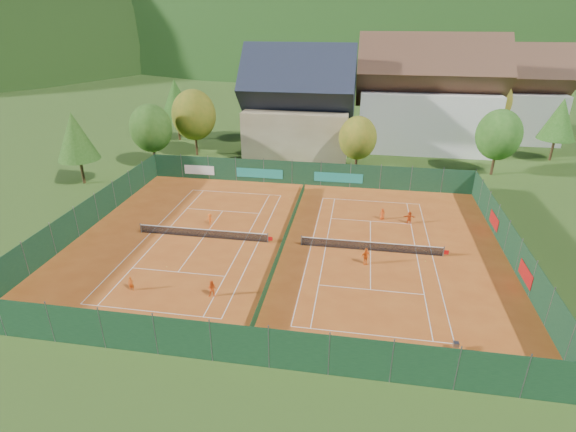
# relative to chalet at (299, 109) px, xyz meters

# --- Properties ---
(ground) EXTENTS (600.00, 600.00, 0.00)m
(ground) POSITION_rel_chalet_xyz_m (3.00, -30.00, -6.64)
(ground) COLOR #2D4C17
(ground) RESTS_ON ground
(clay_pad) EXTENTS (40.00, 32.00, 0.01)m
(clay_pad) POSITION_rel_chalet_xyz_m (3.00, -30.00, -6.62)
(clay_pad) COLOR #B04F1A
(clay_pad) RESTS_ON ground
(court_markings_left) EXTENTS (11.03, 23.83, 0.00)m
(court_markings_left) POSITION_rel_chalet_xyz_m (-5.00, -30.00, -6.61)
(court_markings_left) COLOR white
(court_markings_left) RESTS_ON ground
(court_markings_right) EXTENTS (11.03, 23.83, 0.00)m
(court_markings_right) POSITION_rel_chalet_xyz_m (11.00, -30.00, -6.61)
(court_markings_right) COLOR white
(court_markings_right) RESTS_ON ground
(tennis_net_left) EXTENTS (13.30, 0.10, 1.02)m
(tennis_net_left) POSITION_rel_chalet_xyz_m (-4.85, -30.00, -6.12)
(tennis_net_left) COLOR #59595B
(tennis_net_left) RESTS_ON ground
(tennis_net_right) EXTENTS (13.30, 0.10, 1.02)m
(tennis_net_right) POSITION_rel_chalet_xyz_m (11.15, -30.00, -6.12)
(tennis_net_right) COLOR #59595B
(tennis_net_right) RESTS_ON ground
(court_divider) EXTENTS (0.03, 28.80, 1.00)m
(court_divider) POSITION_rel_chalet_xyz_m (3.00, -30.00, -6.12)
(court_divider) COLOR #153A1C
(court_divider) RESTS_ON ground
(fence_north) EXTENTS (40.00, 0.10, 3.00)m
(fence_north) POSITION_rel_chalet_xyz_m (2.54, -14.01, -5.16)
(fence_north) COLOR #143721
(fence_north) RESTS_ON ground
(fence_south) EXTENTS (40.00, 0.04, 3.00)m
(fence_south) POSITION_rel_chalet_xyz_m (3.00, -46.00, -5.12)
(fence_south) COLOR #13361D
(fence_south) RESTS_ON ground
(fence_west) EXTENTS (0.04, 32.00, 3.00)m
(fence_west) POSITION_rel_chalet_xyz_m (-17.00, -30.00, -5.12)
(fence_west) COLOR #143921
(fence_west) RESTS_ON ground
(fence_east) EXTENTS (0.09, 32.00, 3.00)m
(fence_east) POSITION_rel_chalet_xyz_m (23.00, -29.95, -5.14)
(fence_east) COLOR #13361F
(fence_east) RESTS_ON ground
(chalet) EXTENTS (16.20, 12.00, 16.00)m
(chalet) POSITION_rel_chalet_xyz_m (0.00, 0.00, 0.00)
(chalet) COLOR tan
(chalet) RESTS_ON ground
(hotel_block_a) EXTENTS (21.60, 11.00, 17.25)m
(hotel_block_a) POSITION_rel_chalet_xyz_m (19.00, 6.00, 0.76)
(hotel_block_a) COLOR silver
(hotel_block_a) RESTS_ON ground
(hotel_block_b) EXTENTS (17.28, 10.00, 15.50)m
(hotel_block_b) POSITION_rel_chalet_xyz_m (33.00, 14.00, -0.01)
(hotel_block_b) COLOR silver
(hotel_block_b) RESTS_ON ground
(tree_west_front) EXTENTS (5.72, 5.72, 8.69)m
(tree_west_front) POSITION_rel_chalet_xyz_m (-19.00, -10.00, -1.23)
(tree_west_front) COLOR #453018
(tree_west_front) RESTS_ON ground
(tree_west_mid) EXTENTS (6.44, 6.44, 9.78)m
(tree_west_mid) POSITION_rel_chalet_xyz_m (-15.00, -4.00, -0.56)
(tree_west_mid) COLOR #463119
(tree_west_mid) RESTS_ON ground
(tree_west_back) EXTENTS (5.60, 5.60, 10.00)m
(tree_west_back) POSITION_rel_chalet_xyz_m (-21.00, 4.00, 0.11)
(tree_west_back) COLOR #4C361B
(tree_west_back) RESTS_ON ground
(tree_center) EXTENTS (5.01, 5.01, 7.60)m
(tree_center) POSITION_rel_chalet_xyz_m (9.00, -8.00, -1.91)
(tree_center) COLOR #482E1A
(tree_center) RESTS_ON ground
(tree_east_front) EXTENTS (5.72, 5.72, 8.69)m
(tree_east_front) POSITION_rel_chalet_xyz_m (27.00, -6.00, -1.23)
(tree_east_front) COLOR #4A301A
(tree_east_front) RESTS_ON ground
(tree_east_mid) EXTENTS (5.04, 5.04, 9.00)m
(tree_east_mid) POSITION_rel_chalet_xyz_m (37.00, 2.00, -0.56)
(tree_east_mid) COLOR #48311A
(tree_east_mid) RESTS_ON ground
(tree_west_side) EXTENTS (5.04, 5.04, 9.00)m
(tree_west_side) POSITION_rel_chalet_xyz_m (-25.00, -18.00, -0.56)
(tree_west_side) COLOR #4B341B
(tree_west_side) RESTS_ON ground
(tree_east_back) EXTENTS (7.15, 7.15, 10.86)m
(tree_east_back) POSITION_rel_chalet_xyz_m (29.00, 10.00, 0.12)
(tree_east_back) COLOR #452F18
(tree_east_back) RESTS_ON ground
(mountain_backdrop) EXTENTS (820.00, 530.00, 242.00)m
(mountain_backdrop) POSITION_rel_chalet_xyz_m (31.54, 203.48, -46.26)
(mountain_backdrop) COLOR black
(mountain_backdrop) RESTS_ON ground
(ball_hopper) EXTENTS (0.34, 0.34, 0.80)m
(ball_hopper) POSITION_rel_chalet_xyz_m (16.37, -42.60, -6.07)
(ball_hopper) COLOR slate
(ball_hopper) RESTS_ON ground
(loose_ball_0) EXTENTS (0.07, 0.07, 0.07)m
(loose_ball_0) POSITION_rel_chalet_xyz_m (-6.27, -35.78, -6.59)
(loose_ball_0) COLOR #CCD833
(loose_ball_0) RESTS_ON ground
(loose_ball_1) EXTENTS (0.07, 0.07, 0.07)m
(loose_ball_1) POSITION_rel_chalet_xyz_m (10.35, -42.61, -6.59)
(loose_ball_1) COLOR #CCD833
(loose_ball_1) RESTS_ON ground
(loose_ball_2) EXTENTS (0.07, 0.07, 0.07)m
(loose_ball_2) POSITION_rel_chalet_xyz_m (2.94, -27.30, -6.59)
(loose_ball_2) COLOR #CCD833
(loose_ball_2) RESTS_ON ground
(loose_ball_3) EXTENTS (0.07, 0.07, 0.07)m
(loose_ball_3) POSITION_rel_chalet_xyz_m (1.73, -19.01, -6.59)
(loose_ball_3) COLOR #CCD833
(loose_ball_3) RESTS_ON ground
(loose_ball_4) EXTENTS (0.07, 0.07, 0.07)m
(loose_ball_4) POSITION_rel_chalet_xyz_m (15.76, -31.18, -6.59)
(loose_ball_4) COLOR #CCD833
(loose_ball_4) RESTS_ON ground
(player_left_near) EXTENTS (0.49, 0.36, 1.23)m
(player_left_near) POSITION_rel_chalet_xyz_m (-7.53, -39.55, -6.01)
(player_left_near) COLOR #CA4E11
(player_left_near) RESTS_ON ground
(player_left_mid) EXTENTS (0.77, 0.64, 1.43)m
(player_left_mid) POSITION_rel_chalet_xyz_m (-0.98, -39.33, -5.91)
(player_left_mid) COLOR #EC5015
(player_left_mid) RESTS_ON ground
(player_left_far) EXTENTS (0.82, 0.55, 1.18)m
(player_left_far) POSITION_rel_chalet_xyz_m (-5.27, -27.02, -6.03)
(player_left_far) COLOR #FB5F16
(player_left_far) RESTS_ON ground
(player_right_near) EXTENTS (0.98, 0.84, 1.57)m
(player_right_near) POSITION_rel_chalet_xyz_m (10.53, -32.52, -5.84)
(player_right_near) COLOR orange
(player_right_near) RESTS_ON ground
(player_right_far_a) EXTENTS (0.69, 0.55, 1.23)m
(player_right_far_a) POSITION_rel_chalet_xyz_m (12.19, -22.87, -6.01)
(player_right_far_a) COLOR #CF4412
(player_right_far_a) RESTS_ON ground
(player_right_far_b) EXTENTS (1.23, 0.42, 1.32)m
(player_right_far_b) POSITION_rel_chalet_xyz_m (14.90, -23.45, -5.96)
(player_right_far_b) COLOR #D94413
(player_right_far_b) RESTS_ON ground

